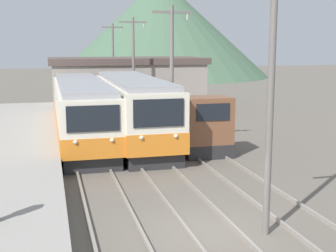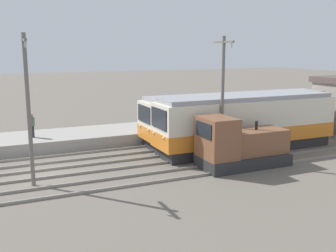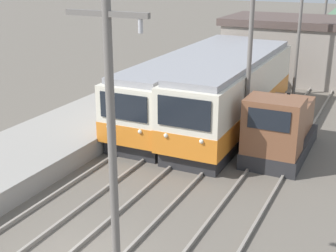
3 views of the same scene
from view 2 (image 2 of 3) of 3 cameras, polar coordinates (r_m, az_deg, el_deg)
ground_plane at (r=22.66m, az=-18.08°, el=-6.68°), size 200.00×200.00×0.00m
platform_left at (r=28.57m, az=-19.53°, el=-2.29°), size 4.50×54.00×0.83m
track_left at (r=25.13m, az=-18.75°, el=-4.83°), size 1.54×60.00×0.14m
track_center at (r=22.45m, az=-18.03°, el=-6.66°), size 1.54×60.00×0.14m
track_right at (r=19.61m, az=-17.03°, el=-9.17°), size 1.54×60.00×0.14m
commuter_train_left at (r=29.75m, az=10.16°, el=1.08°), size 2.84×15.08×3.51m
commuter_train_center at (r=26.78m, az=11.35°, el=0.15°), size 2.84×12.88×3.74m
shunting_locomotive at (r=23.01m, az=10.31°, el=-2.91°), size 2.40×5.34×3.00m
catenary_mast_near at (r=20.08m, az=-19.63°, el=2.89°), size 2.00×0.20×7.47m
catenary_mast_mid at (r=23.59m, az=7.92°, el=4.54°), size 2.00×0.20×7.47m
person_on_platform at (r=28.05m, az=-19.15°, el=0.20°), size 0.38×0.38×1.62m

